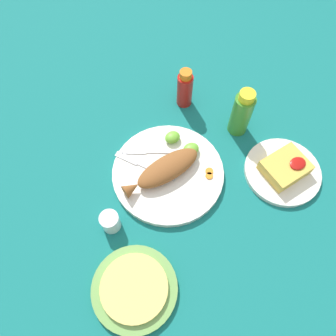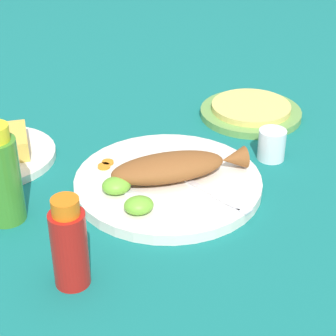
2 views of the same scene
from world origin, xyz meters
The scene contains 16 objects.
ground_plane centered at (0.00, 0.00, 0.00)m, with size 4.00×4.00×0.00m, color #146B66.
main_plate centered at (0.00, 0.00, 0.01)m, with size 0.31×0.31×0.02m, color white.
fried_fish centered at (-0.01, 0.00, 0.04)m, with size 0.23×0.08×0.04m.
fork_near centered at (-0.05, 0.06, 0.02)m, with size 0.11×0.17×0.00m.
fork_far centered at (-0.01, 0.08, 0.02)m, with size 0.16×0.11×0.00m.
carrot_slice_near centered at (0.09, -0.07, 0.02)m, with size 0.02×0.02×0.00m, color orange.
carrot_slice_mid centered at (0.10, -0.06, 0.02)m, with size 0.02×0.02×0.00m, color orange.
lime_wedge_main centered at (0.09, 0.02, 0.03)m, with size 0.05×0.04×0.03m, color #6BB233.
lime_wedge_side centered at (0.07, 0.08, 0.03)m, with size 0.05×0.04×0.02m, color #6BB233.
hot_sauce_bottle_red centered at (0.18, 0.19, 0.06)m, with size 0.05×0.05×0.13m.
hot_sauce_bottle_green centered at (0.26, 0.02, 0.07)m, with size 0.06×0.06×0.16m.
salt_cup centered at (-0.20, -0.05, 0.02)m, with size 0.05×0.05×0.06m.
side_plate_fries centered at (0.27, -0.17, 0.01)m, with size 0.21×0.21×0.01m, color white.
fries_pile centered at (0.27, -0.17, 0.03)m, with size 0.12×0.10×0.04m.
tortilla_plate centered at (-0.23, -0.22, 0.01)m, with size 0.20×0.20×0.01m, color #6B9E4C.
tortilla_stack centered at (-0.23, -0.22, 0.02)m, with size 0.16×0.16×0.01m, color #E0C666.
Camera 1 is at (-0.22, -0.35, 0.82)m, focal length 35.00 mm.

